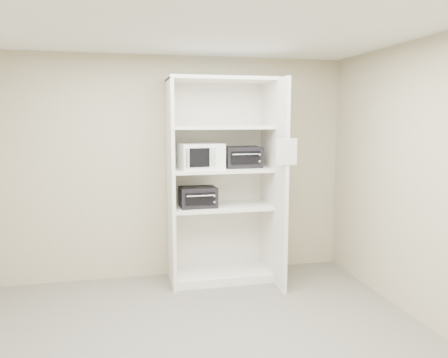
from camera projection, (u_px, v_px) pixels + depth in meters
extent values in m
cube|color=#605D51|center=(192.00, 357.00, 3.59)|extent=(4.50, 4.00, 0.01)
cube|color=white|center=(188.00, 16.00, 3.22)|extent=(4.50, 4.00, 0.01)
cube|color=beige|center=(167.00, 168.00, 5.34)|extent=(4.50, 0.02, 2.70)
cube|color=beige|center=(275.00, 296.00, 1.47)|extent=(4.50, 0.02, 2.70)
cube|color=beige|center=(440.00, 186.00, 3.90)|extent=(0.02, 4.00, 2.70)
cube|color=white|center=(171.00, 184.00, 5.06)|extent=(0.04, 0.60, 2.40)
cube|color=white|center=(274.00, 182.00, 5.17)|extent=(0.04, 0.90, 2.40)
cube|color=white|center=(216.00, 179.00, 5.48)|extent=(1.24, 0.02, 2.40)
cube|color=white|center=(221.00, 274.00, 5.36)|extent=(1.16, 0.56, 0.10)
cube|color=white|center=(221.00, 207.00, 5.25)|extent=(1.16, 0.56, 0.04)
cube|color=white|center=(221.00, 170.00, 5.19)|extent=(1.16, 0.56, 0.04)
cube|color=white|center=(221.00, 127.00, 5.12)|extent=(1.16, 0.56, 0.04)
cube|color=white|center=(221.00, 79.00, 5.04)|extent=(1.24, 0.60, 0.04)
cube|color=white|center=(200.00, 156.00, 5.08)|extent=(0.53, 0.43, 0.30)
cube|color=black|center=(242.00, 157.00, 5.23)|extent=(0.44, 0.34, 0.25)
cube|color=black|center=(198.00, 197.00, 5.13)|extent=(0.43, 0.33, 0.23)
cube|color=white|center=(287.00, 152.00, 4.67)|extent=(0.22, 0.03, 0.28)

